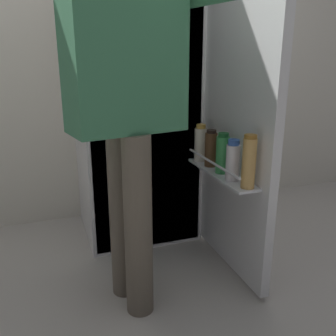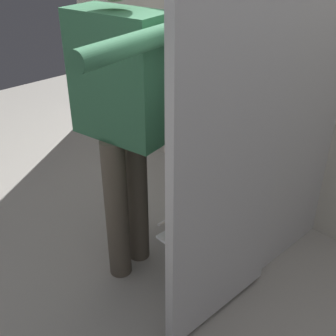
% 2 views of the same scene
% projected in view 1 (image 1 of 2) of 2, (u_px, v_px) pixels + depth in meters
% --- Properties ---
extents(ground_plane, '(6.97, 6.97, 0.00)m').
position_uv_depth(ground_plane, '(163.00, 270.00, 1.97)').
color(ground_plane, '#B7B2A8').
extents(kitchen_wall, '(4.40, 0.10, 2.58)m').
position_uv_depth(kitchen_wall, '(118.00, 26.00, 2.41)').
color(kitchen_wall, silver).
rests_on(kitchen_wall, ground_plane).
extents(refrigerator, '(0.71, 1.28, 1.65)m').
position_uv_depth(refrigerator, '(139.00, 104.00, 2.19)').
color(refrigerator, white).
rests_on(refrigerator, ground_plane).
extents(person, '(0.65, 0.70, 1.62)m').
position_uv_depth(person, '(128.00, 89.00, 1.45)').
color(person, '#665B4C').
rests_on(person, ground_plane).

